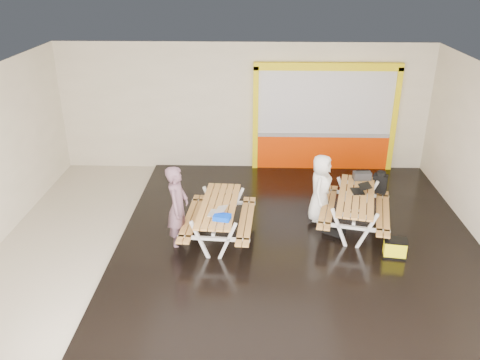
{
  "coord_description": "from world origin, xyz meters",
  "views": [
    {
      "loc": [
        0.3,
        -8.93,
        5.44
      ],
      "look_at": [
        0.0,
        0.9,
        1.0
      ],
      "focal_mm": 36.71,
      "sensor_mm": 36.0,
      "label": 1
    }
  ],
  "objects_px": {
    "picnic_table_right": "(356,203)",
    "laptop_right": "(360,189)",
    "person_right": "(321,188)",
    "picnic_table_left": "(219,213)",
    "person_left": "(178,207)",
    "backpack": "(380,183)",
    "laptop_left": "(217,212)",
    "blue_pouch": "(222,217)",
    "toolbox": "(362,176)",
    "dark_case": "(334,229)",
    "fluke_bag": "(395,248)"
  },
  "relations": [
    {
      "from": "picnic_table_left",
      "to": "laptop_right",
      "type": "xyz_separation_m",
      "value": [
        3.02,
        0.68,
        0.26
      ]
    },
    {
      "from": "blue_pouch",
      "to": "dark_case",
      "type": "distance_m",
      "value": 2.62
    },
    {
      "from": "blue_pouch",
      "to": "picnic_table_right",
      "type": "bearing_deg",
      "value": 21.89
    },
    {
      "from": "toolbox",
      "to": "laptop_left",
      "type": "bearing_deg",
      "value": -151.43
    },
    {
      "from": "person_left",
      "to": "person_right",
      "type": "bearing_deg",
      "value": -65.7
    },
    {
      "from": "person_right",
      "to": "dark_case",
      "type": "xyz_separation_m",
      "value": [
        0.28,
        -0.49,
        -0.75
      ]
    },
    {
      "from": "dark_case",
      "to": "person_left",
      "type": "bearing_deg",
      "value": -171.3
    },
    {
      "from": "toolbox",
      "to": "dark_case",
      "type": "bearing_deg",
      "value": -124.22
    },
    {
      "from": "picnic_table_right",
      "to": "fluke_bag",
      "type": "relative_size",
      "value": 4.97
    },
    {
      "from": "laptop_left",
      "to": "toolbox",
      "type": "height_order",
      "value": "toolbox"
    },
    {
      "from": "person_right",
      "to": "laptop_right",
      "type": "bearing_deg",
      "value": -77.0
    },
    {
      "from": "blue_pouch",
      "to": "toolbox",
      "type": "distance_m",
      "value": 3.65
    },
    {
      "from": "person_left",
      "to": "laptop_left",
      "type": "distance_m",
      "value": 0.82
    },
    {
      "from": "picnic_table_right",
      "to": "blue_pouch",
      "type": "bearing_deg",
      "value": -158.11
    },
    {
      "from": "picnic_table_right",
      "to": "fluke_bag",
      "type": "xyz_separation_m",
      "value": [
        0.6,
        -1.12,
        -0.41
      ]
    },
    {
      "from": "fluke_bag",
      "to": "person_left",
      "type": "bearing_deg",
      "value": 174.82
    },
    {
      "from": "blue_pouch",
      "to": "toolbox",
      "type": "bearing_deg",
      "value": 32.52
    },
    {
      "from": "person_left",
      "to": "picnic_table_left",
      "type": "bearing_deg",
      "value": -67.91
    },
    {
      "from": "toolbox",
      "to": "fluke_bag",
      "type": "distance_m",
      "value": 2.11
    },
    {
      "from": "person_right",
      "to": "laptop_left",
      "type": "distance_m",
      "value": 2.47
    },
    {
      "from": "laptop_left",
      "to": "picnic_table_left",
      "type": "bearing_deg",
      "value": 89.61
    },
    {
      "from": "laptop_left",
      "to": "fluke_bag",
      "type": "height_order",
      "value": "laptop_left"
    },
    {
      "from": "laptop_right",
      "to": "toolbox",
      "type": "bearing_deg",
      "value": 75.92
    },
    {
      "from": "dark_case",
      "to": "fluke_bag",
      "type": "bearing_deg",
      "value": -40.19
    },
    {
      "from": "laptop_left",
      "to": "fluke_bag",
      "type": "xyz_separation_m",
      "value": [
        3.52,
        -0.22,
        -0.64
      ]
    },
    {
      "from": "fluke_bag",
      "to": "backpack",
      "type": "bearing_deg",
      "value": 87.19
    },
    {
      "from": "picnic_table_left",
      "to": "laptop_right",
      "type": "bearing_deg",
      "value": 12.61
    },
    {
      "from": "backpack",
      "to": "dark_case",
      "type": "relative_size",
      "value": 1.25
    },
    {
      "from": "toolbox",
      "to": "dark_case",
      "type": "xyz_separation_m",
      "value": [
        -0.73,
        -1.07,
        -0.81
      ]
    },
    {
      "from": "picnic_table_right",
      "to": "laptop_left",
      "type": "height_order",
      "value": "laptop_left"
    },
    {
      "from": "picnic_table_left",
      "to": "person_right",
      "type": "relative_size",
      "value": 1.41
    },
    {
      "from": "person_left",
      "to": "laptop_right",
      "type": "bearing_deg",
      "value": -70.73
    },
    {
      "from": "picnic_table_right",
      "to": "laptop_right",
      "type": "height_order",
      "value": "laptop_right"
    },
    {
      "from": "fluke_bag",
      "to": "toolbox",
      "type": "bearing_deg",
      "value": 99.57
    },
    {
      "from": "backpack",
      "to": "person_right",
      "type": "bearing_deg",
      "value": -158.23
    },
    {
      "from": "picnic_table_right",
      "to": "blue_pouch",
      "type": "xyz_separation_m",
      "value": [
        -2.8,
        -1.13,
        0.23
      ]
    },
    {
      "from": "picnic_table_right",
      "to": "laptop_right",
      "type": "relative_size",
      "value": 5.71
    },
    {
      "from": "person_left",
      "to": "toolbox",
      "type": "distance_m",
      "value": 4.29
    },
    {
      "from": "person_right",
      "to": "blue_pouch",
      "type": "xyz_separation_m",
      "value": [
        -2.07,
        -1.39,
        -0.01
      ]
    },
    {
      "from": "backpack",
      "to": "fluke_bag",
      "type": "xyz_separation_m",
      "value": [
        -0.1,
        -1.96,
        -0.53
      ]
    },
    {
      "from": "person_right",
      "to": "fluke_bag",
      "type": "bearing_deg",
      "value": -117.37
    },
    {
      "from": "fluke_bag",
      "to": "laptop_left",
      "type": "bearing_deg",
      "value": 176.39
    },
    {
      "from": "laptop_right",
      "to": "dark_case",
      "type": "relative_size",
      "value": 1.0
    },
    {
      "from": "person_right",
      "to": "picnic_table_left",
      "type": "bearing_deg",
      "value": 127.87
    },
    {
      "from": "fluke_bag",
      "to": "person_right",
      "type": "bearing_deg",
      "value": 133.97
    },
    {
      "from": "person_right",
      "to": "laptop_left",
      "type": "relative_size",
      "value": 3.78
    },
    {
      "from": "person_right",
      "to": "toolbox",
      "type": "height_order",
      "value": "person_right"
    },
    {
      "from": "picnic_table_right",
      "to": "dark_case",
      "type": "relative_size",
      "value": 5.72
    },
    {
      "from": "picnic_table_right",
      "to": "person_left",
      "type": "bearing_deg",
      "value": -168.87
    },
    {
      "from": "backpack",
      "to": "fluke_bag",
      "type": "height_order",
      "value": "backpack"
    }
  ]
}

